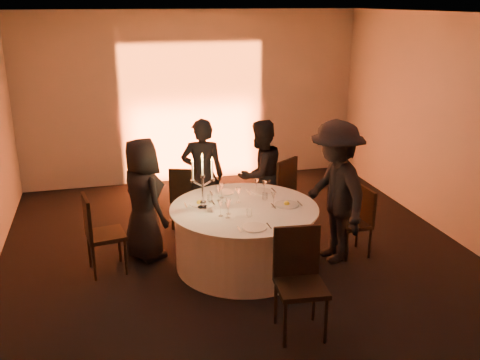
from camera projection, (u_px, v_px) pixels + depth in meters
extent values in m
plane|color=black|center=(244.00, 264.00, 6.70)|extent=(7.00, 7.00, 0.00)
plane|color=silver|center=(245.00, 14.00, 5.74)|extent=(7.00, 7.00, 0.00)
plane|color=beige|center=(192.00, 98.00, 9.42)|extent=(7.00, 0.00, 7.00)
plane|color=beige|center=(407.00, 308.00, 3.01)|extent=(7.00, 0.00, 7.00)
plane|color=beige|center=(467.00, 133.00, 6.94)|extent=(0.00, 7.00, 7.00)
cube|color=black|center=(198.00, 181.00, 9.61)|extent=(0.25, 0.12, 0.10)
cylinder|color=black|center=(244.00, 263.00, 6.69)|extent=(0.60, 0.60, 0.03)
cylinder|color=black|center=(244.00, 237.00, 6.58)|extent=(0.20, 0.20, 0.75)
cylinder|color=white|center=(244.00, 237.00, 6.58)|extent=(1.68, 1.68, 0.75)
cylinder|color=white|center=(244.00, 208.00, 6.46)|extent=(1.80, 1.80, 0.02)
cube|color=black|center=(106.00, 235.00, 6.39)|extent=(0.50, 0.50, 0.05)
cube|color=black|center=(87.00, 217.00, 6.23)|extent=(0.11, 0.43, 0.49)
cylinder|color=black|center=(126.00, 257.00, 6.38)|extent=(0.04, 0.04, 0.46)
cylinder|color=black|center=(119.00, 245.00, 6.70)|extent=(0.04, 0.04, 0.46)
cylinder|color=black|center=(94.00, 263.00, 6.24)|extent=(0.04, 0.04, 0.46)
cylinder|color=black|center=(89.00, 250.00, 6.56)|extent=(0.04, 0.04, 0.46)
cube|color=black|center=(186.00, 197.00, 7.72)|extent=(0.51, 0.51, 0.05)
cube|color=black|center=(183.00, 185.00, 7.47)|extent=(0.39, 0.17, 0.46)
cylinder|color=black|center=(200.00, 207.00, 7.94)|extent=(0.04, 0.04, 0.43)
cylinder|color=black|center=(177.00, 207.00, 7.97)|extent=(0.04, 0.04, 0.43)
cylinder|color=black|center=(197.00, 216.00, 7.62)|extent=(0.04, 0.04, 0.43)
cylinder|color=black|center=(173.00, 216.00, 7.64)|extent=(0.04, 0.04, 0.43)
cube|color=black|center=(275.00, 192.00, 7.76)|extent=(0.62, 0.62, 0.05)
cube|color=black|center=(287.00, 177.00, 7.55)|extent=(0.39, 0.29, 0.51)
cylinder|color=black|center=(272.00, 202.00, 8.10)|extent=(0.04, 0.04, 0.48)
cylinder|color=black|center=(256.00, 209.00, 7.82)|extent=(0.04, 0.04, 0.48)
cylinder|color=black|center=(293.00, 208.00, 7.86)|extent=(0.04, 0.04, 0.48)
cylinder|color=black|center=(277.00, 215.00, 7.58)|extent=(0.04, 0.04, 0.48)
cube|color=black|center=(353.00, 224.00, 6.83)|extent=(0.41, 0.41, 0.05)
cube|color=black|center=(366.00, 205.00, 6.81)|extent=(0.06, 0.39, 0.44)
cylinder|color=black|center=(334.00, 236.00, 7.00)|extent=(0.04, 0.04, 0.42)
cylinder|color=black|center=(347.00, 246.00, 6.71)|extent=(0.04, 0.04, 0.42)
cylinder|color=black|center=(357.00, 233.00, 7.10)|extent=(0.04, 0.04, 0.42)
cylinder|color=black|center=(370.00, 243.00, 6.80)|extent=(0.04, 0.04, 0.42)
cube|color=black|center=(301.00, 287.00, 5.16)|extent=(0.51, 0.51, 0.05)
cube|color=black|center=(296.00, 251.00, 5.26)|extent=(0.47, 0.09, 0.53)
cylinder|color=black|center=(285.00, 324.00, 5.02)|extent=(0.04, 0.04, 0.50)
cylinder|color=black|center=(326.00, 320.00, 5.08)|extent=(0.04, 0.04, 0.50)
cylinder|color=black|center=(276.00, 302.00, 5.40)|extent=(0.04, 0.04, 0.50)
cylinder|color=black|center=(314.00, 299.00, 5.46)|extent=(0.04, 0.04, 0.50)
imported|color=black|center=(143.00, 199.00, 6.67)|extent=(0.78, 0.90, 1.57)
imported|color=black|center=(203.00, 175.00, 7.47)|extent=(0.67, 0.51, 1.63)
imported|color=black|center=(260.00, 174.00, 7.60)|extent=(0.95, 0.87, 1.57)
imported|color=black|center=(335.00, 192.00, 6.58)|extent=(0.78, 1.22, 1.80)
cylinder|color=white|center=(199.00, 204.00, 6.54)|extent=(0.25, 0.25, 0.01)
cube|color=silver|center=(186.00, 205.00, 6.50)|extent=(0.01, 0.17, 0.01)
cube|color=silver|center=(213.00, 202.00, 6.58)|extent=(0.02, 0.17, 0.01)
sphere|color=yellow|center=(199.00, 200.00, 6.53)|extent=(0.07, 0.07, 0.07)
cylinder|color=white|center=(224.00, 192.00, 6.93)|extent=(0.25, 0.25, 0.01)
cube|color=silver|center=(211.00, 193.00, 6.89)|extent=(0.02, 0.17, 0.01)
cube|color=silver|center=(237.00, 191.00, 6.97)|extent=(0.01, 0.17, 0.01)
cylinder|color=white|center=(261.00, 191.00, 6.96)|extent=(0.26, 0.26, 0.01)
cube|color=silver|center=(249.00, 192.00, 6.92)|extent=(0.02, 0.17, 0.01)
cube|color=silver|center=(273.00, 190.00, 7.01)|extent=(0.01, 0.17, 0.01)
cylinder|color=white|center=(287.00, 205.00, 6.51)|extent=(0.29, 0.29, 0.01)
cube|color=silver|center=(273.00, 206.00, 6.47)|extent=(0.02, 0.17, 0.01)
cube|color=silver|center=(300.00, 203.00, 6.55)|extent=(0.01, 0.17, 0.01)
sphere|color=yellow|center=(287.00, 201.00, 6.50)|extent=(0.07, 0.07, 0.07)
cylinder|color=white|center=(254.00, 227.00, 5.86)|extent=(0.28, 0.28, 0.01)
cube|color=silver|center=(239.00, 229.00, 5.82)|extent=(0.02, 0.17, 0.01)
cube|color=silver|center=(269.00, 226.00, 5.90)|extent=(0.02, 0.17, 0.01)
cylinder|color=white|center=(209.00, 211.00, 6.32)|extent=(0.11, 0.11, 0.01)
cylinder|color=white|center=(209.00, 208.00, 6.31)|extent=(0.07, 0.07, 0.06)
cylinder|color=silver|center=(203.00, 208.00, 6.40)|extent=(0.14, 0.14, 0.02)
sphere|color=silver|center=(203.00, 203.00, 6.38)|extent=(0.07, 0.07, 0.07)
cylinder|color=silver|center=(203.00, 192.00, 6.34)|extent=(0.03, 0.03, 0.36)
cylinder|color=silver|center=(203.00, 176.00, 6.27)|extent=(0.06, 0.06, 0.03)
cylinder|color=white|center=(202.00, 166.00, 6.23)|extent=(0.02, 0.02, 0.23)
cone|color=#FF9A2D|center=(202.00, 155.00, 6.19)|extent=(0.02, 0.02, 0.04)
cylinder|color=silver|center=(198.00, 184.00, 6.29)|extent=(0.13, 0.02, 0.09)
cylinder|color=silver|center=(193.00, 181.00, 6.26)|extent=(0.06, 0.06, 0.03)
cylinder|color=white|center=(193.00, 171.00, 6.22)|extent=(0.02, 0.02, 0.23)
cone|color=#FF9A2D|center=(192.00, 160.00, 6.18)|extent=(0.02, 0.02, 0.04)
cylinder|color=silver|center=(208.00, 183.00, 6.32)|extent=(0.13, 0.02, 0.09)
cylinder|color=silver|center=(212.00, 180.00, 6.32)|extent=(0.06, 0.06, 0.03)
cylinder|color=white|center=(212.00, 170.00, 6.28)|extent=(0.02, 0.02, 0.23)
cone|color=#FF9A2D|center=(212.00, 158.00, 6.23)|extent=(0.02, 0.02, 0.04)
cylinder|color=silver|center=(221.00, 216.00, 6.18)|extent=(0.06, 0.06, 0.01)
cylinder|color=silver|center=(221.00, 212.00, 6.17)|extent=(0.01, 0.01, 0.10)
cone|color=silver|center=(221.00, 204.00, 6.14)|extent=(0.07, 0.07, 0.09)
cylinder|color=silver|center=(273.00, 207.00, 6.45)|extent=(0.06, 0.06, 0.01)
cylinder|color=silver|center=(274.00, 203.00, 6.43)|extent=(0.01, 0.01, 0.10)
cone|color=silver|center=(274.00, 196.00, 6.40)|extent=(0.07, 0.07, 0.09)
cylinder|color=silver|center=(222.00, 198.00, 6.75)|extent=(0.06, 0.06, 0.01)
cylinder|color=silver|center=(222.00, 194.00, 6.73)|extent=(0.01, 0.01, 0.10)
cone|color=silver|center=(222.00, 187.00, 6.70)|extent=(0.07, 0.07, 0.09)
cylinder|color=silver|center=(256.00, 192.00, 6.93)|extent=(0.06, 0.06, 0.01)
cylinder|color=silver|center=(256.00, 189.00, 6.91)|extent=(0.01, 0.01, 0.10)
cone|color=silver|center=(256.00, 182.00, 6.88)|extent=(0.07, 0.07, 0.09)
cylinder|color=silver|center=(238.00, 202.00, 6.60)|extent=(0.06, 0.06, 0.01)
cylinder|color=silver|center=(238.00, 198.00, 6.58)|extent=(0.01, 0.01, 0.10)
cone|color=silver|center=(238.00, 191.00, 6.55)|extent=(0.07, 0.07, 0.09)
cylinder|color=silver|center=(228.00, 218.00, 6.13)|extent=(0.06, 0.06, 0.01)
cylinder|color=silver|center=(228.00, 213.00, 6.12)|extent=(0.01, 0.01, 0.10)
cone|color=silver|center=(228.00, 206.00, 6.09)|extent=(0.07, 0.07, 0.09)
cylinder|color=silver|center=(219.00, 200.00, 6.66)|extent=(0.06, 0.06, 0.01)
cylinder|color=silver|center=(219.00, 196.00, 6.65)|extent=(0.01, 0.01, 0.10)
cone|color=silver|center=(219.00, 190.00, 6.62)|extent=(0.07, 0.07, 0.09)
cylinder|color=silver|center=(229.00, 214.00, 6.24)|extent=(0.06, 0.06, 0.01)
cylinder|color=silver|center=(229.00, 210.00, 6.22)|extent=(0.01, 0.01, 0.10)
cone|color=silver|center=(229.00, 203.00, 6.19)|extent=(0.07, 0.07, 0.09)
cylinder|color=silver|center=(264.00, 195.00, 6.85)|extent=(0.06, 0.06, 0.01)
cylinder|color=silver|center=(264.00, 191.00, 6.84)|extent=(0.01, 0.01, 0.10)
cone|color=silver|center=(264.00, 184.00, 6.81)|extent=(0.07, 0.07, 0.09)
cylinder|color=silver|center=(210.00, 198.00, 6.61)|extent=(0.07, 0.07, 0.09)
cylinder|color=silver|center=(265.00, 196.00, 6.68)|extent=(0.07, 0.07, 0.09)
cylinder|color=silver|center=(249.00, 213.00, 6.16)|extent=(0.07, 0.07, 0.09)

